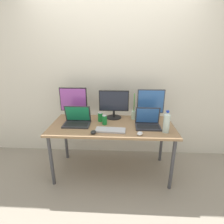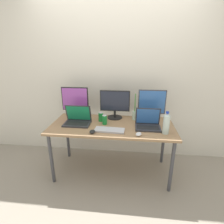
% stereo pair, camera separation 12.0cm
% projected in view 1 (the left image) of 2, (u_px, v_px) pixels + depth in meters
% --- Properties ---
extents(ground_plane, '(16.00, 16.00, 0.00)m').
position_uv_depth(ground_plane, '(112.00, 171.00, 2.58)').
color(ground_plane, gray).
extents(wall_back, '(7.00, 0.08, 2.60)m').
position_uv_depth(wall_back, '(114.00, 76.00, 2.70)').
color(wall_back, silver).
rests_on(wall_back, ground).
extents(work_desk, '(1.63, 0.73, 0.74)m').
position_uv_depth(work_desk, '(112.00, 129.00, 2.36)').
color(work_desk, '#424247').
rests_on(work_desk, ground).
extents(monitor_left, '(0.39, 0.19, 0.44)m').
position_uv_depth(monitor_left, '(74.00, 102.00, 2.53)').
color(monitor_left, black).
rests_on(monitor_left, work_desk).
extents(monitor_center, '(0.43, 0.22, 0.41)m').
position_uv_depth(monitor_center, '(114.00, 104.00, 2.50)').
color(monitor_center, black).
rests_on(monitor_center, work_desk).
extents(monitor_right, '(0.38, 0.22, 0.43)m').
position_uv_depth(monitor_right, '(150.00, 104.00, 2.46)').
color(monitor_right, '#38383D').
rests_on(monitor_right, work_desk).
extents(laptop_silver, '(0.35, 0.24, 0.25)m').
position_uv_depth(laptop_silver, '(77.00, 120.00, 2.33)').
color(laptop_silver, '#2D2D33').
rests_on(laptop_silver, work_desk).
extents(laptop_secondary, '(0.32, 0.23, 0.24)m').
position_uv_depth(laptop_secondary, '(148.00, 122.00, 2.26)').
color(laptop_secondary, '#2D2D33').
rests_on(laptop_secondary, work_desk).
extents(keyboard_main, '(0.38, 0.17, 0.02)m').
position_uv_depth(keyboard_main, '(110.00, 130.00, 2.15)').
color(keyboard_main, '#B2B2B7').
rests_on(keyboard_main, work_desk).
extents(mouse_by_keyboard, '(0.09, 0.11, 0.03)m').
position_uv_depth(mouse_by_keyboard, '(140.00, 133.00, 2.05)').
color(mouse_by_keyboard, silver).
rests_on(mouse_by_keyboard, work_desk).
extents(mouse_by_laptop, '(0.07, 0.09, 0.03)m').
position_uv_depth(mouse_by_laptop, '(93.00, 132.00, 2.08)').
color(mouse_by_laptop, black).
rests_on(mouse_by_laptop, work_desk).
extents(water_bottle, '(0.08, 0.08, 0.28)m').
position_uv_depth(water_bottle, '(167.00, 122.00, 2.08)').
color(water_bottle, silver).
rests_on(water_bottle, work_desk).
extents(soda_can_near_keyboard, '(0.07, 0.07, 0.13)m').
position_uv_depth(soda_can_near_keyboard, '(100.00, 117.00, 2.43)').
color(soda_can_near_keyboard, '#197F33').
rests_on(soda_can_near_keyboard, work_desk).
extents(soda_can_by_laptop, '(0.07, 0.07, 0.13)m').
position_uv_depth(soda_can_by_laptop, '(105.00, 120.00, 2.33)').
color(soda_can_by_laptop, '#197F33').
rests_on(soda_can_by_laptop, work_desk).
extents(bamboo_vase, '(0.07, 0.07, 0.38)m').
position_uv_depth(bamboo_vase, '(134.00, 114.00, 2.50)').
color(bamboo_vase, '#B2D1B7').
rests_on(bamboo_vase, work_desk).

